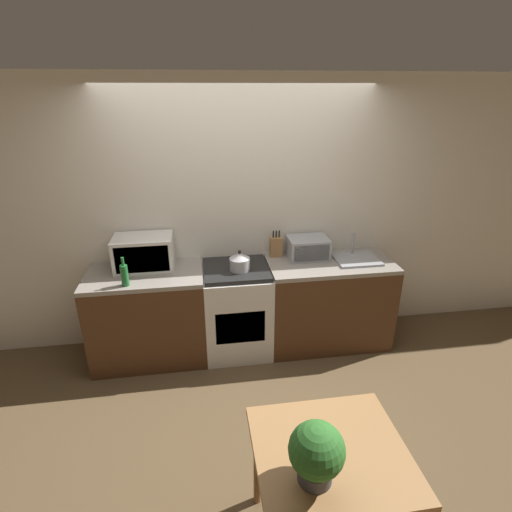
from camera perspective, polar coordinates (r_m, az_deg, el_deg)
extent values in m
plane|color=brown|center=(3.71, -0.17, -18.67)|extent=(16.00, 16.00, 0.00)
cube|color=silver|center=(3.94, -2.35, 5.75)|extent=(10.00, 0.06, 2.60)
cube|color=#4C2D19|center=(4.00, -15.03, -8.51)|extent=(1.06, 0.62, 0.86)
cube|color=gray|center=(3.79, -15.72, -2.69)|extent=(1.06, 0.62, 0.04)
cube|color=#4C2D19|center=(4.16, 10.14, -6.73)|extent=(1.22, 0.62, 0.86)
cube|color=gray|center=(3.96, 10.59, -1.06)|extent=(1.22, 0.62, 0.04)
cube|color=silver|center=(3.98, -2.74, -7.83)|extent=(0.63, 0.62, 0.86)
cube|color=black|center=(3.77, -2.87, -1.95)|extent=(0.61, 0.57, 0.04)
cube|color=black|center=(3.72, -2.24, -10.16)|extent=(0.46, 0.02, 0.32)
cylinder|color=#B7B7BC|center=(3.69, -2.34, -1.15)|extent=(0.19, 0.19, 0.12)
cone|color=#B7B7BC|center=(3.66, -2.36, 0.05)|extent=(0.18, 0.18, 0.05)
sphere|color=black|center=(3.65, -2.37, 0.58)|extent=(0.03, 0.03, 0.03)
cube|color=silver|center=(3.83, -15.72, 0.48)|extent=(0.54, 0.34, 0.31)
cube|color=black|center=(3.68, -15.98, -0.48)|extent=(0.47, 0.01, 0.25)
cylinder|color=#1E662D|center=(3.57, -18.26, -2.66)|extent=(0.06, 0.06, 0.19)
cylinder|color=#1E662D|center=(3.52, -18.52, -0.76)|extent=(0.02, 0.02, 0.07)
cube|color=#9E7042|center=(3.98, 2.88, 1.32)|extent=(0.12, 0.08, 0.20)
cylinder|color=black|center=(3.92, 2.49, 3.12)|extent=(0.01, 0.01, 0.07)
cylinder|color=black|center=(3.93, 2.92, 3.14)|extent=(0.01, 0.01, 0.07)
cylinder|color=black|center=(3.94, 3.34, 3.16)|extent=(0.01, 0.01, 0.07)
cube|color=#999BA0|center=(3.98, 7.41, 1.19)|extent=(0.39, 0.30, 0.20)
cube|color=black|center=(3.85, 7.97, 0.41)|extent=(0.35, 0.01, 0.16)
cube|color=#999BA0|center=(4.04, 14.15, -0.43)|extent=(0.42, 0.36, 0.02)
cylinder|color=#999BA0|center=(4.10, 13.66, 1.81)|extent=(0.03, 0.03, 0.22)
cube|color=#9E7042|center=(2.35, 10.64, -25.95)|extent=(0.80, 0.73, 0.04)
cylinder|color=#9E7042|center=(2.76, 0.22, -27.30)|extent=(0.05, 0.05, 0.69)
cylinder|color=#9E7042|center=(2.91, 14.94, -24.95)|extent=(0.05, 0.05, 0.69)
cylinder|color=#424247|center=(2.19, 8.40, -28.34)|extent=(0.17, 0.17, 0.08)
sphere|color=#2D6B28|center=(2.08, 8.66, -25.72)|extent=(0.27, 0.27, 0.27)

